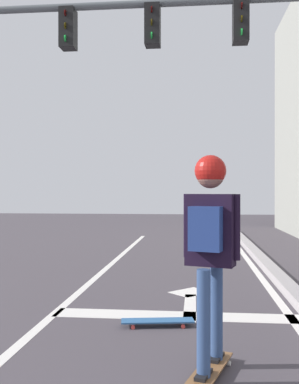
# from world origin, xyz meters

# --- Properties ---
(lane_line_center) EXTENTS (0.12, 20.00, 0.01)m
(lane_line_center) POSITION_xyz_m (0.25, 6.00, 0.00)
(lane_line_center) COLOR silver
(lane_line_center) RESTS_ON ground
(stop_bar) EXTENTS (3.08, 0.40, 0.01)m
(stop_bar) POSITION_xyz_m (1.79, 6.50, 0.00)
(stop_bar) COLOR silver
(stop_bar) RESTS_ON ground
(lane_arrow_stem) EXTENTS (0.16, 1.40, 0.01)m
(lane_arrow_stem) POSITION_xyz_m (1.95, 6.95, 0.00)
(lane_arrow_stem) COLOR silver
(lane_arrow_stem) RESTS_ON ground
(lane_arrow_head) EXTENTS (0.71, 0.71, 0.01)m
(lane_arrow_head) POSITION_xyz_m (1.95, 7.80, 0.00)
(lane_arrow_head) COLOR silver
(lane_arrow_head) RESTS_ON ground
(skateboard) EXTENTS (0.43, 0.83, 0.07)m
(skateboard) POSITION_xyz_m (2.14, 4.75, 0.06)
(skateboard) COLOR brown
(skateboard) RESTS_ON ground
(skater) EXTENTS (0.47, 0.64, 1.78)m
(skater) POSITION_xyz_m (2.14, 4.74, 1.22)
(skater) COLOR #314A7A
(skater) RESTS_ON skateboard
(spare_skateboard) EXTENTS (0.85, 0.32, 0.07)m
(spare_skateboard) POSITION_xyz_m (1.59, 6.06, 0.06)
(spare_skateboard) COLOR #2D5D94
(spare_skateboard) RESTS_ON ground
(traffic_signal_mast) EXTENTS (5.56, 0.34, 4.81)m
(traffic_signal_mast) POSITION_xyz_m (2.36, 8.00, 3.59)
(traffic_signal_mast) COLOR #596163
(traffic_signal_mast) RESTS_ON ground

